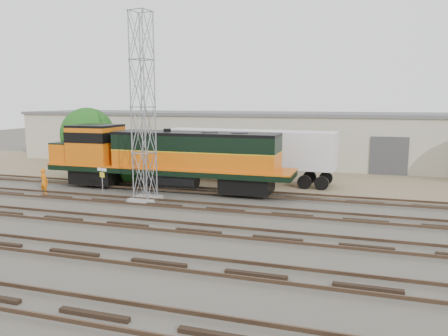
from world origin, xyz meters
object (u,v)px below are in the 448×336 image
(locomotive, at_px, (164,156))
(semi_trailer, at_px, (253,150))
(signal_tower, at_px, (143,111))
(worker, at_px, (44,181))

(locomotive, xyz_separation_m, semi_trailer, (5.45, 4.95, 0.12))
(signal_tower, xyz_separation_m, worker, (-7.67, -0.44, -4.97))
(locomotive, bearing_deg, worker, -153.43)
(signal_tower, bearing_deg, worker, -176.73)
(worker, bearing_deg, signal_tower, -165.44)
(signal_tower, bearing_deg, semi_trailer, 57.49)
(locomotive, bearing_deg, semi_trailer, 42.26)
(locomotive, xyz_separation_m, signal_tower, (0.19, -3.30, 3.35))
(locomotive, relative_size, worker, 10.10)
(worker, bearing_deg, semi_trailer, -134.80)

